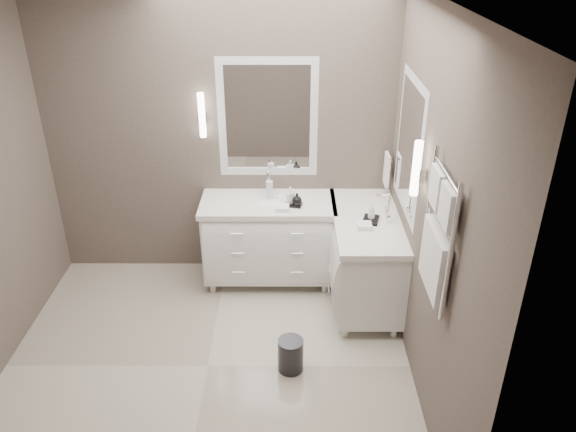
{
  "coord_description": "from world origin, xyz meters",
  "views": [
    {
      "loc": [
        0.64,
        -3.37,
        3.12
      ],
      "look_at": [
        0.63,
        0.7,
        0.97
      ],
      "focal_mm": 35.0,
      "sensor_mm": 36.0,
      "label": 1
    }
  ],
  "objects_px": {
    "vanity_right": "(365,254)",
    "towel_ladder": "(437,239)",
    "vanity_back": "(269,236)",
    "waste_bin": "(291,355)"
  },
  "relations": [
    {
      "from": "towel_ladder",
      "to": "vanity_back",
      "type": "bearing_deg",
      "value": 124.1
    },
    {
      "from": "vanity_back",
      "to": "vanity_right",
      "type": "xyz_separation_m",
      "value": [
        0.88,
        -0.33,
        0.0
      ]
    },
    {
      "from": "vanity_back",
      "to": "vanity_right",
      "type": "distance_m",
      "value": 0.93
    },
    {
      "from": "towel_ladder",
      "to": "waste_bin",
      "type": "height_order",
      "value": "towel_ladder"
    },
    {
      "from": "vanity_right",
      "to": "towel_ladder",
      "type": "distance_m",
      "value": 1.6
    },
    {
      "from": "towel_ladder",
      "to": "vanity_right",
      "type": "bearing_deg",
      "value": 99.84
    },
    {
      "from": "vanity_back",
      "to": "vanity_right",
      "type": "relative_size",
      "value": 1.0
    },
    {
      "from": "vanity_right",
      "to": "towel_ladder",
      "type": "bearing_deg",
      "value": -80.16
    },
    {
      "from": "vanity_back",
      "to": "towel_ladder",
      "type": "bearing_deg",
      "value": -55.9
    },
    {
      "from": "towel_ladder",
      "to": "waste_bin",
      "type": "xyz_separation_m",
      "value": [
        -0.89,
        0.37,
        -1.25
      ]
    }
  ]
}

